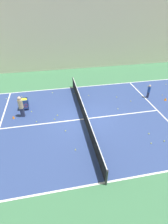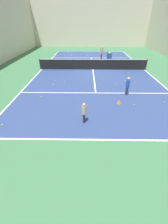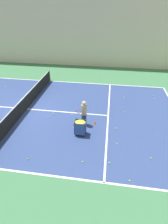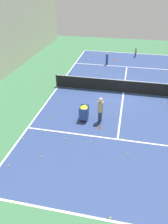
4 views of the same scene
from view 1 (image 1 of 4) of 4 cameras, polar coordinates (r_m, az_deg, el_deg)
ground_plane at (r=12.73m, az=0.00°, el=-2.31°), size 35.66×35.66×0.00m
court_playing_area at (r=12.73m, az=0.00°, el=-2.30°), size 10.56×21.31×0.00m
line_sideline_left at (r=9.14m, az=6.97°, el=-21.87°), size 0.10×21.31×0.00m
line_sideline_right at (r=17.20m, az=-3.47°, el=7.98°), size 0.10×21.31×0.00m
line_service_near at (r=14.82m, az=22.82°, el=0.51°), size 10.56×0.10×0.00m
line_centre_service at (r=12.72m, az=0.00°, el=-2.29°), size 0.10×11.72×0.00m
hall_enclosure_right at (r=20.99m, az=-6.15°, el=24.06°), size 0.15×31.96×7.94m
tennis_net at (r=12.42m, az=0.00°, el=-0.32°), size 10.86×0.10×1.03m
coach_at_net at (r=13.26m, az=-19.92°, el=2.02°), size 0.39×0.69×1.67m
child_midcourt at (r=16.09m, az=20.43°, el=6.62°), size 0.34×0.34×1.21m
ball_cart at (r=14.25m, az=-19.10°, el=3.13°), size 0.51×0.64×0.94m
training_cone_0 at (r=13.74m, az=-22.10°, el=-1.52°), size 0.17×0.17×0.23m
training_cone_1 at (r=16.50m, az=25.08°, el=3.86°), size 0.23×0.23×0.23m
tennis_ball_0 at (r=18.50m, az=20.15°, el=7.96°), size 0.07×0.07×0.07m
tennis_ball_1 at (r=12.16m, az=20.43°, el=-6.69°), size 0.07×0.07×0.07m
tennis_ball_5 at (r=17.27m, az=24.19°, el=5.11°), size 0.07×0.07×0.07m
tennis_ball_6 at (r=12.82m, az=-9.56°, el=-2.35°), size 0.07×0.07×0.07m
tennis_ball_7 at (r=11.98m, az=24.72°, el=-8.60°), size 0.07×0.07×0.07m
tennis_ball_12 at (r=15.69m, az=10.59°, el=4.83°), size 0.07×0.07×0.07m
tennis_ball_17 at (r=16.44m, az=-19.67°, el=4.75°), size 0.07×0.07×0.07m
tennis_ball_18 at (r=10.40m, az=-2.83°, el=-12.23°), size 0.07×0.07×0.07m
tennis_ball_19 at (r=16.59m, az=-24.06°, el=3.97°), size 0.07×0.07×0.07m
tennis_ball_20 at (r=15.33m, az=15.03°, el=3.46°), size 0.07×0.07×0.07m
tennis_ball_21 at (r=14.05m, az=10.97°, el=1.04°), size 0.07×0.07×0.07m
tennis_ball_24 at (r=12.87m, az=-15.26°, el=-3.04°), size 0.07×0.07×0.07m
tennis_ball_25 at (r=11.52m, az=21.09°, el=-9.49°), size 0.07×0.07×0.07m
tennis_ball_26 at (r=14.06m, az=-16.82°, el=0.14°), size 0.07×0.07×0.07m
tennis_ball_27 at (r=15.68m, az=1.56°, el=5.43°), size 0.07×0.07×0.07m
tennis_ball_29 at (r=16.01m, az=-3.24°, el=6.01°), size 0.07×0.07×0.07m
tennis_ball_32 at (r=11.70m, az=-6.11°, el=-6.11°), size 0.07×0.07×0.07m
tennis_ball_34 at (r=16.39m, az=-10.29°, el=6.20°), size 0.07×0.07×0.07m
tennis_ball_35 at (r=19.59m, az=25.19°, el=8.20°), size 0.07×0.07×0.07m
tennis_ball_36 at (r=13.20m, az=-8.69°, el=-1.07°), size 0.07×0.07×0.07m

